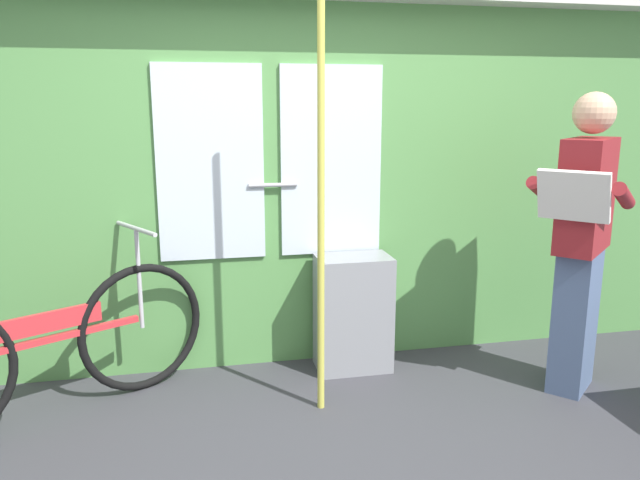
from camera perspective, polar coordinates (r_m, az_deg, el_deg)
The scene contains 6 objects.
ground_plane at distance 2.94m, azimuth 3.37°, elevation -20.07°, with size 6.42×4.01×0.04m, color #38383D.
train_door_wall at distance 3.67m, azimuth -1.50°, elevation 5.73°, with size 5.42×0.28×2.16m.
bicycle_near_door at distance 3.39m, azimuth -23.91°, elevation -9.02°, with size 1.52×0.88×0.93m.
passenger_reading_newspaper at distance 3.58m, azimuth 23.01°, elevation 0.08°, with size 0.61×0.60×1.62m.
trash_bin_by_wall at distance 3.70m, azimuth 3.06°, elevation -6.74°, with size 0.43×0.28×0.69m, color gray.
handrail_pole at distance 3.03m, azimuth 0.09°, elevation 2.95°, with size 0.04×0.04×2.12m, color #C6C14C.
Camera 1 is at (-0.68, -2.39, 1.56)m, focal length 34.69 mm.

